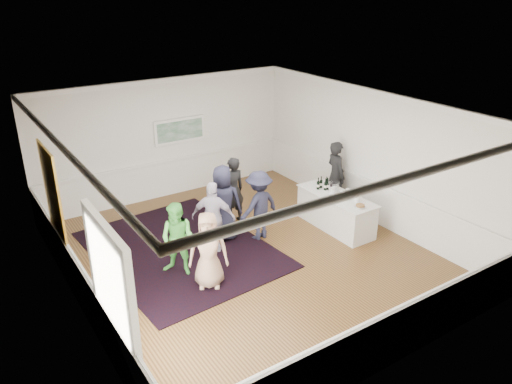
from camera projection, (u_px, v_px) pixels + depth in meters
floor at (247, 256)px, 10.73m from camera, size 8.00×8.00×0.00m
ceiling at (246, 110)px, 9.47m from camera, size 7.00×8.00×0.02m
wall_left at (70, 232)px, 8.33m from camera, size 0.02×8.00×3.20m
wall_right at (371, 156)px, 11.87m from camera, size 0.02×8.00×3.20m
wall_back at (166, 139)px, 13.17m from camera, size 7.00×0.02×3.20m
wall_front at (398, 279)px, 7.03m from camera, size 7.00×0.02×3.20m
wainscoting at (247, 235)px, 10.53m from camera, size 7.00×8.00×1.00m
mirror at (53, 194)px, 9.27m from camera, size 0.05×1.25×1.85m
doorway at (112, 295)px, 6.97m from camera, size 0.10×1.78×2.56m
landscape_painting at (180, 130)px, 13.26m from camera, size 1.44×0.06×0.66m
area_rug at (181, 249)px, 10.98m from camera, size 3.65×4.62×0.02m
serving_table at (336, 211)px, 11.81m from camera, size 0.79×2.07×0.84m
bartender at (336, 176)px, 12.64m from camera, size 0.54×0.72×1.80m
guest_tan at (208, 250)px, 9.41m from camera, size 0.90×0.80×1.55m
guest_green at (178, 239)px, 9.82m from camera, size 0.92×0.94×1.52m
guest_lilac at (214, 217)px, 10.63m from camera, size 0.97×0.91×1.61m
guest_dark_a at (259, 205)px, 11.17m from camera, size 1.13×0.76×1.63m
guest_dark_b at (233, 190)px, 11.94m from camera, size 0.61×0.40×1.66m
guest_navy at (223, 203)px, 11.14m from camera, size 1.02×0.94×1.75m
wine_bottles at (324, 183)px, 11.93m from camera, size 0.28×0.25×0.31m
juice_pitchers at (344, 194)px, 11.38m from camera, size 0.41×0.63×0.24m
ice_bucket at (334, 188)px, 11.77m from camera, size 0.26×0.26×0.25m
nut_bowl at (360, 206)px, 10.98m from camera, size 0.24×0.24×0.08m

